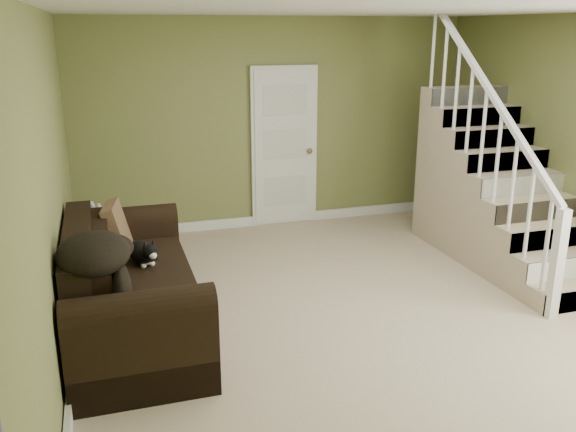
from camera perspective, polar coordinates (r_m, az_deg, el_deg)
floor at (r=5.63m, az=6.80°, el=-8.75°), size 5.00×5.50×0.01m
ceiling at (r=5.07m, az=7.87°, el=18.73°), size 5.00×5.50×0.01m
wall_back at (r=7.74m, az=-1.16°, el=8.60°), size 5.00×0.04×2.60m
wall_left at (r=4.76m, az=-21.31°, el=2.04°), size 0.04×5.50×2.60m
baseboard_back at (r=7.99m, az=-1.04°, el=-0.26°), size 5.00×0.04×0.12m
baseboard_left at (r=5.20m, az=-19.49°, el=-11.24°), size 0.04×5.50×0.12m
door at (r=7.78m, az=-0.34°, el=6.44°), size 0.86×0.12×2.02m
staircase at (r=7.16m, az=18.57°, el=1.61°), size 1.00×2.51×2.82m
sofa at (r=5.26m, az=-14.83°, el=-6.90°), size 1.01×2.34×0.92m
side_table at (r=6.44m, az=-17.52°, el=-3.20°), size 0.60×0.60×0.80m
cat at (r=5.39m, az=-13.45°, el=-3.40°), size 0.33×0.53×0.26m
banana at (r=4.65m, az=-10.95°, el=-7.53°), size 0.06×0.20×0.06m
throw_pillow at (r=5.80m, az=-15.71°, el=-1.04°), size 0.29×0.48×0.47m
throw_blanket at (r=4.43m, az=-17.75°, el=-3.35°), size 0.60×0.73×0.27m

